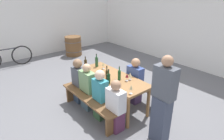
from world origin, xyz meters
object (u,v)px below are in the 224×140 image
standing_host (163,103)px  parked_bicycle_0 (6,57)px  wine_bottle_0 (86,63)px  seated_guest_near_1 (88,88)px  wine_glass_0 (115,81)px  bench_near (88,101)px  wine_glass_4 (131,87)px  wine_barrel (73,46)px  tasting_table (112,80)px  wine_glass_1 (130,75)px  wine_glass_2 (103,64)px  wine_bottle_4 (97,62)px  seated_guest_near_3 (116,107)px  wine_bottle_3 (119,75)px  wine_bottle_2 (109,78)px  bench_far (132,84)px  seated_guest_near_2 (100,96)px  seated_guest_near_0 (79,81)px  wine_glass_3 (127,76)px  wine_bottle_1 (107,74)px  seated_guest_far_0 (135,82)px

standing_host → parked_bicycle_0: bearing=12.6°
wine_bottle_0 → seated_guest_near_1: seated_guest_near_1 is taller
wine_glass_0 → parked_bicycle_0: 4.79m
bench_near → wine_glass_4: size_ratio=9.45×
wine_barrel → tasting_table: bearing=-16.4°
wine_glass_1 → wine_glass_2: 0.87m
wine_bottle_4 → seated_guest_near_3: 1.58m
wine_glass_2 → seated_guest_near_1: size_ratio=0.16×
wine_bottle_3 → seated_guest_near_1: (-0.49, -0.50, -0.35)m
standing_host → wine_glass_4: bearing=14.3°
bench_near → wine_bottle_2: 0.68m
seated_guest_near_3 → wine_glass_2: bearing=62.6°
bench_far → wine_bottle_3: (0.25, -0.66, 0.52)m
seated_guest_near_1 → tasting_table: bearing=-25.6°
seated_guest_near_2 → standing_host: 1.30m
seated_guest_near_2 → standing_host: size_ratio=0.68×
wine_glass_1 → wine_bottle_4: bearing=-174.4°
wine_bottle_3 → parked_bicycle_0: (-4.46, -1.34, -0.49)m
wine_glass_2 → parked_bicycle_0: wine_glass_2 is taller
standing_host → seated_guest_near_0: bearing=11.8°
bench_far → seated_guest_near_3: seated_guest_near_3 is taller
wine_bottle_0 → parked_bicycle_0: bearing=-161.2°
wine_glass_1 → wine_glass_4: wine_glass_4 is taller
tasting_table → wine_barrel: 4.14m
wine_bottle_3 → parked_bicycle_0: wine_bottle_3 is taller
seated_guest_near_1 → wine_glass_1: bearing=-42.8°
wine_glass_0 → seated_guest_near_0: bearing=-167.1°
wine_glass_4 → parked_bicycle_0: bearing=-167.6°
wine_glass_3 → wine_glass_4: bearing=-35.6°
wine_bottle_2 → wine_glass_3: wine_bottle_2 is taller
wine_bottle_2 → seated_guest_near_0: seated_guest_near_0 is taller
wine_glass_3 → seated_guest_near_0: (-1.02, -0.60, -0.33)m
wine_barrel → wine_glass_1: bearing=-12.8°
wine_glass_2 → standing_host: standing_host is taller
wine_bottle_1 → seated_guest_near_1: 0.56m
seated_guest_near_0 → wine_bottle_0: bearing=29.5°
wine_bottle_0 → wine_bottle_2: bearing=-5.9°
tasting_table → wine_bottle_4: size_ratio=5.49×
wine_bottle_0 → wine_glass_3: size_ratio=1.78×
parked_bicycle_0 → wine_bottle_3: bearing=-69.6°
wine_bottle_1 → wine_bottle_2: wine_bottle_2 is taller
wine_bottle_3 → wine_glass_1: bearing=51.4°
bench_far → seated_guest_near_0: size_ratio=1.59×
seated_guest_near_0 → wine_glass_1: bearing=-56.1°
seated_guest_near_1 → wine_barrel: (-3.72, 1.68, -0.12)m
wine_bottle_3 → wine_glass_1: (0.15, 0.19, 0.00)m
wine_bottle_3 → wine_glass_3: 0.17m
wine_bottle_0 → seated_guest_near_2: bearing=-17.3°
wine_glass_2 → tasting_table: bearing=-13.4°
wine_bottle_2 → seated_guest_far_0: 0.86m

